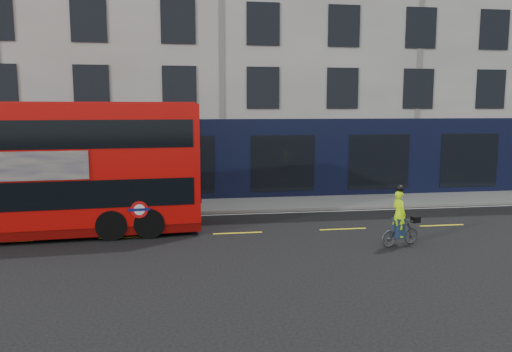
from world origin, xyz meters
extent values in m
plane|color=black|center=(0.00, 0.00, 0.00)|extent=(120.00, 120.00, 0.00)
cube|color=gray|center=(0.00, 6.50, 0.06)|extent=(60.00, 3.00, 0.12)
cube|color=gray|center=(0.00, 5.00, 0.07)|extent=(60.00, 0.12, 0.13)
cube|color=beige|center=(0.00, 13.00, 7.50)|extent=(50.00, 10.00, 15.00)
cube|color=black|center=(0.00, 7.98, 2.00)|extent=(50.00, 0.08, 4.00)
cube|color=silver|center=(0.00, 4.70, 0.00)|extent=(58.00, 0.10, 0.01)
cube|color=red|center=(-7.26, 2.20, 2.58)|extent=(11.86, 3.47, 4.20)
cube|color=#630503|center=(-7.26, 2.20, 0.32)|extent=(11.86, 3.42, 0.32)
cube|color=black|center=(-7.26, 2.20, 1.65)|extent=(11.40, 3.48, 0.96)
cube|color=black|center=(-7.26, 2.20, 3.67)|extent=(11.40, 3.48, 0.96)
cube|color=#A40D0B|center=(-7.26, 2.20, 4.70)|extent=(11.62, 3.35, 0.09)
cube|color=black|center=(-1.41, 2.61, 1.65)|extent=(0.21, 2.39, 0.96)
cube|color=black|center=(-1.41, 2.61, 3.67)|extent=(0.21, 2.39, 0.96)
cylinder|color=red|center=(-3.45, 1.10, 1.06)|extent=(0.60, 0.06, 0.60)
cylinder|color=white|center=(-3.45, 1.10, 1.06)|extent=(0.38, 0.05, 0.38)
cube|color=#0C1459|center=(-3.45, 1.09, 1.06)|extent=(0.74, 0.07, 0.10)
cylinder|color=black|center=(-3.23, 2.48, 0.53)|extent=(1.25, 2.78, 1.06)
cylinder|color=black|center=(-4.50, 2.39, 0.53)|extent=(1.25, 2.78, 1.06)
imported|color=#434647|center=(5.14, -0.98, 0.45)|extent=(1.57, 0.83, 0.91)
imported|color=#B4F308|center=(5.05, -1.01, 1.09)|extent=(0.51, 0.64, 1.53)
cube|color=black|center=(5.75, -0.81, 0.83)|extent=(0.31, 0.27, 0.21)
cube|color=#1B2C48|center=(5.05, -1.01, 0.61)|extent=(0.37, 0.42, 0.66)
sphere|color=black|center=(5.05, -1.01, 1.93)|extent=(0.25, 0.25, 0.25)
camera|label=1|loc=(-2.00, -16.16, 4.56)|focal=35.00mm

